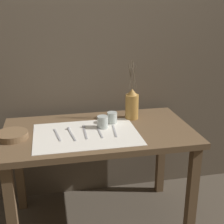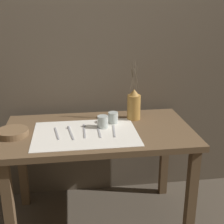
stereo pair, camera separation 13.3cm
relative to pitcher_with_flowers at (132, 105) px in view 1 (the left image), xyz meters
The scene contains 13 objects.
ground_plane 0.90m from the pitcher_with_flowers, 148.92° to the right, with size 12.00×12.00×0.00m, color brown.
stone_wall_back 0.54m from the pitcher_with_flowers, 132.78° to the left, with size 7.00×0.06×2.40m.
wooden_table 0.38m from the pitcher_with_flowers, 148.92° to the right, with size 1.26×0.71×0.74m.
linen_cloth 0.44m from the pitcher_with_flowers, 148.19° to the right, with size 0.67×0.48×0.00m.
pitcher_with_flowers is the anchor object (origin of this frame).
wooden_bowl 0.86m from the pitcher_with_flowers, 166.90° to the right, with size 0.20×0.20×0.04m.
glass_tumbler_near 0.29m from the pitcher_with_flowers, 149.99° to the right, with size 0.07×0.07×0.08m.
glass_tumbler_far 0.19m from the pitcher_with_flowers, 157.91° to the right, with size 0.07×0.07×0.08m.
fork_outer 0.60m from the pitcher_with_flowers, 159.29° to the right, with size 0.04×0.20×0.00m.
spoon_outer 0.51m from the pitcher_with_flowers, 160.54° to the right, with size 0.04×0.21×0.02m.
spoon_inner 0.41m from the pitcher_with_flowers, 157.89° to the right, with size 0.02×0.21×0.02m.
fork_inner 0.36m from the pitcher_with_flowers, 141.78° to the right, with size 0.01×0.20×0.00m.
knife_center 0.30m from the pitcher_with_flowers, 128.99° to the right, with size 0.03×0.20×0.00m.
Camera 1 is at (-0.31, -1.91, 1.54)m, focal length 50.00 mm.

